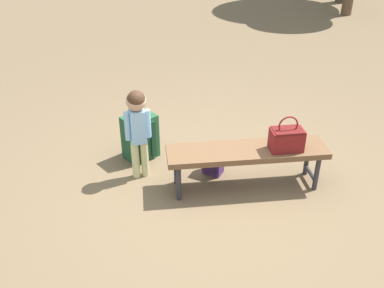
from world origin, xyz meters
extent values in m
plane|color=brown|center=(0.00, 0.00, 0.00)|extent=(40.00, 40.00, 0.00)
cube|color=brown|center=(-0.32, -0.09, 0.42)|extent=(1.64, 0.64, 0.06)
cylinder|color=#2D2D33|center=(0.36, 0.15, 0.20)|extent=(0.05, 0.05, 0.39)
cylinder|color=#2D2D33|center=(0.40, -0.12, 0.20)|extent=(0.05, 0.05, 0.39)
cylinder|color=#2D2D33|center=(-1.03, -0.06, 0.20)|extent=(0.05, 0.05, 0.39)
cylinder|color=#2D2D33|center=(-0.99, -0.34, 0.20)|extent=(0.05, 0.05, 0.39)
cylinder|color=#2D2D33|center=(0.38, 0.01, 0.10)|extent=(0.08, 0.28, 0.04)
cylinder|color=#2D2D33|center=(-1.01, -0.20, 0.10)|extent=(0.08, 0.28, 0.04)
cube|color=maroon|center=(-0.69, -0.09, 0.56)|extent=(0.35, 0.23, 0.22)
cube|color=#561313|center=(-0.69, -0.09, 0.67)|extent=(0.32, 0.23, 0.02)
torus|color=maroon|center=(-0.69, -0.09, 0.72)|extent=(0.20, 0.05, 0.20)
cylinder|color=#CCCC8C|center=(0.83, -0.23, 0.21)|extent=(0.08, 0.08, 0.42)
cylinder|color=#CCCC8C|center=(0.74, -0.26, 0.21)|extent=(0.08, 0.08, 0.42)
ellipsoid|color=white|center=(0.84, -0.25, 0.02)|extent=(0.08, 0.10, 0.04)
ellipsoid|color=white|center=(0.75, -0.28, 0.02)|extent=(0.08, 0.10, 0.04)
cube|color=#8CBFE5|center=(0.79, -0.25, 0.60)|extent=(0.19, 0.17, 0.36)
cylinder|color=#8CBFE5|center=(0.89, -0.21, 0.62)|extent=(0.06, 0.06, 0.31)
cylinder|color=#8CBFE5|center=(0.69, -0.28, 0.62)|extent=(0.06, 0.06, 0.31)
sphere|color=tan|center=(0.79, -0.25, 0.88)|extent=(0.20, 0.20, 0.20)
sphere|color=#3F2819|center=(0.78, -0.24, 0.90)|extent=(0.18, 0.18, 0.18)
cube|color=#1E4C2D|center=(0.84, -0.63, 0.26)|extent=(0.43, 0.43, 0.52)
ellipsoid|color=#1E4C2D|center=(0.84, -0.63, 0.51)|extent=(0.41, 0.41, 0.12)
cube|color=#13311D|center=(0.94, -0.74, 0.18)|extent=(0.20, 0.20, 0.23)
cube|color=#13311D|center=(0.80, -0.48, 0.26)|extent=(0.06, 0.06, 0.44)
cube|color=#13311D|center=(0.68, -0.59, 0.26)|extent=(0.06, 0.06, 0.44)
torus|color=black|center=(0.84, -0.63, 0.55)|extent=(0.07, 0.07, 0.08)
cube|color=#4C2D66|center=(0.01, -0.33, 0.15)|extent=(0.24, 0.22, 0.29)
ellipsoid|color=#4C2D66|center=(0.01, -0.33, 0.29)|extent=(0.23, 0.21, 0.07)
cube|color=#311D42|center=(0.05, -0.26, 0.10)|extent=(0.14, 0.08, 0.13)
cube|color=#311D42|center=(-0.06, -0.38, 0.15)|extent=(0.04, 0.03, 0.25)
cube|color=#311D42|center=(0.02, -0.42, 0.15)|extent=(0.04, 0.03, 0.25)
torus|color=black|center=(0.01, -0.33, 0.31)|extent=(0.03, 0.05, 0.05)
camera|label=1|loc=(0.11, 3.59, 2.66)|focal=40.50mm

